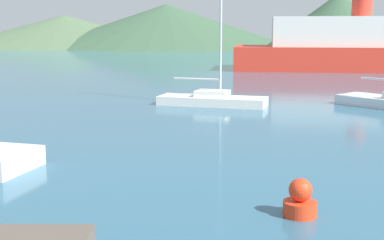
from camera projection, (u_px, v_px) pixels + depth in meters
name	position (u px, v px, depth m)	size (l,w,h in m)	color
sailboat_outer	(212.00, 98.00, 27.81)	(5.61, 1.83, 8.80)	white
ferry_distant	(360.00, 47.00, 50.82)	(24.52, 11.05, 6.62)	red
buoy_marker	(300.00, 201.00, 11.40)	(0.72, 0.72, 0.83)	red
hill_west	(65.00, 31.00, 119.74)	(51.26, 51.26, 6.80)	#4C6647
hill_central	(167.00, 25.00, 116.42)	(55.14, 55.14, 9.10)	#38563D
hill_east	(340.00, 20.00, 100.41)	(29.24, 29.24, 10.77)	#38563D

